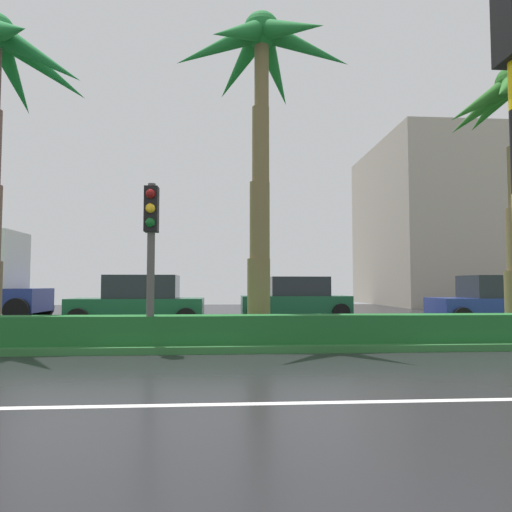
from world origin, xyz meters
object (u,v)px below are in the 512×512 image
object	(u,v)px
palm_tree_centre	(261,85)
car_in_traffic_third	(296,299)
traffic_signal_median_right	(151,233)
car_in_traffic_second	(139,302)
car_in_traffic_fourth	(497,302)

from	to	relation	value
palm_tree_centre	car_in_traffic_third	world-z (taller)	palm_tree_centre
traffic_signal_median_right	car_in_traffic_second	size ratio (longest dim) A/B	0.79
palm_tree_centre	car_in_traffic_fourth	bearing A→B (deg)	26.23
car_in_traffic_second	car_in_traffic_fourth	xyz separation A→B (m)	(12.09, -0.29, 0.00)
traffic_signal_median_right	car_in_traffic_second	world-z (taller)	traffic_signal_median_right
palm_tree_centre	car_in_traffic_third	xyz separation A→B (m)	(2.02, 7.47, -5.55)
car_in_traffic_third	palm_tree_centre	bearing A→B (deg)	74.84
palm_tree_centre	car_in_traffic_third	distance (m)	9.52
palm_tree_centre	car_in_traffic_second	size ratio (longest dim) A/B	1.88
car_in_traffic_third	car_in_traffic_second	bearing A→B (deg)	28.04
car_in_traffic_fourth	palm_tree_centre	bearing A→B (deg)	26.23
traffic_signal_median_right	car_in_traffic_fourth	size ratio (longest dim) A/B	0.79
traffic_signal_median_right	palm_tree_centre	bearing A→B (deg)	30.78
traffic_signal_median_right	car_in_traffic_fourth	xyz separation A→B (m)	(10.85, 5.60, -1.66)
palm_tree_centre	car_in_traffic_third	bearing A→B (deg)	74.84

